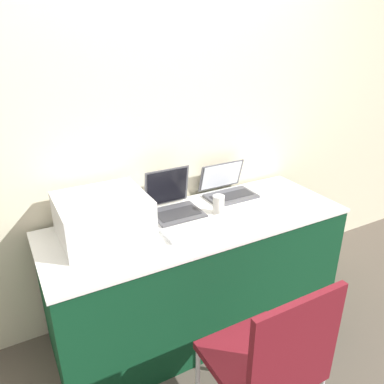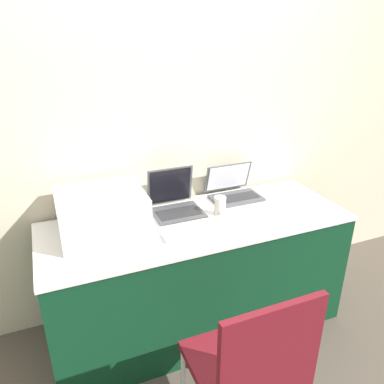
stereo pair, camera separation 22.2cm
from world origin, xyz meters
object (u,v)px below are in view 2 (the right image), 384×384
Objects in this scene: external_keyboard at (198,228)px; chair at (252,364)px; printer at (102,211)px; laptop_left at (175,203)px; laptop_right at (233,190)px; coffee_cup at (220,206)px.

external_keyboard is 0.81m from chair.
laptop_left is at bearing 9.91° from printer.
external_keyboard is at bearing -82.21° from laptop_left.
laptop_right is (0.45, 0.06, -0.01)m from laptop_left.
laptop_left is at bearing 149.22° from coffee_cup.
laptop_left is at bearing -172.36° from laptop_right.
chair is (0.44, -0.96, -0.37)m from printer.
chair is (-0.07, -0.76, -0.26)m from external_keyboard.
printer is 0.72m from coffee_cup.
printer is 0.93m from laptop_right.
laptop_left is 0.45m from laptop_right.
laptop_left is 0.32× the size of chair.
printer is at bearing 159.05° from external_keyboard.
laptop_left is (0.47, 0.08, -0.07)m from printer.
laptop_left is 0.89× the size of laptop_right.
laptop_right is 1.23m from chair.
coffee_cup is (-0.20, -0.21, 0.01)m from laptop_right.
coffee_cup is at bearing -5.03° from printer.
laptop_left is 0.28m from external_keyboard.
printer is 4.06× the size of coffee_cup.
laptop_right is at bearing 39.45° from external_keyboard.
chair reaches higher than coffee_cup.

